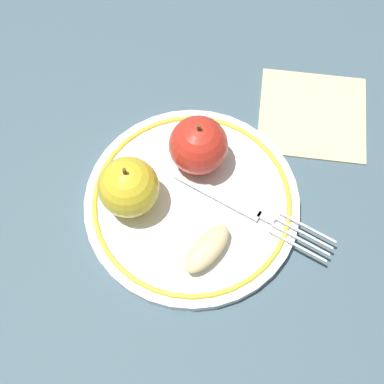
{
  "coord_description": "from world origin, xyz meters",
  "views": [
    {
      "loc": [
        -0.23,
        0.04,
        0.54
      ],
      "look_at": [
        -0.0,
        -0.01,
        0.04
      ],
      "focal_mm": 50.0,
      "sensor_mm": 36.0,
      "label": 1
    }
  ],
  "objects_px": {
    "plate": "(192,203)",
    "apple_second_whole": "(198,145)",
    "fork": "(246,207)",
    "apple_red_whole": "(129,187)",
    "apple_slice_front": "(207,249)",
    "napkin_folded": "(313,114)"
  },
  "relations": [
    {
      "from": "plate",
      "to": "apple_slice_front",
      "type": "height_order",
      "value": "apple_slice_front"
    },
    {
      "from": "apple_red_whole",
      "to": "napkin_folded",
      "type": "distance_m",
      "value": 0.25
    },
    {
      "from": "fork",
      "to": "apple_slice_front",
      "type": "bearing_deg",
      "value": -99.52
    },
    {
      "from": "apple_second_whole",
      "to": "plate",
      "type": "bearing_deg",
      "value": 160.23
    },
    {
      "from": "apple_slice_front",
      "to": "napkin_folded",
      "type": "height_order",
      "value": "apple_slice_front"
    },
    {
      "from": "apple_red_whole",
      "to": "fork",
      "type": "xyz_separation_m",
      "value": [
        -0.03,
        -0.12,
        -0.03
      ]
    },
    {
      "from": "apple_red_whole",
      "to": "apple_slice_front",
      "type": "xyz_separation_m",
      "value": [
        -0.07,
        -0.07,
        -0.02
      ]
    },
    {
      "from": "plate",
      "to": "apple_second_whole",
      "type": "relative_size",
      "value": 3.27
    },
    {
      "from": "apple_second_whole",
      "to": "napkin_folded",
      "type": "xyz_separation_m",
      "value": [
        0.04,
        -0.15,
        -0.05
      ]
    },
    {
      "from": "apple_second_whole",
      "to": "apple_slice_front",
      "type": "distance_m",
      "value": 0.11
    },
    {
      "from": "apple_second_whole",
      "to": "fork",
      "type": "bearing_deg",
      "value": -150.52
    },
    {
      "from": "apple_red_whole",
      "to": "apple_slice_front",
      "type": "distance_m",
      "value": 0.1
    },
    {
      "from": "apple_second_whole",
      "to": "fork",
      "type": "relative_size",
      "value": 0.47
    },
    {
      "from": "plate",
      "to": "fork",
      "type": "bearing_deg",
      "value": -110.58
    },
    {
      "from": "plate",
      "to": "apple_slice_front",
      "type": "xyz_separation_m",
      "value": [
        -0.06,
        -0.0,
        0.02
      ]
    },
    {
      "from": "apple_slice_front",
      "to": "apple_red_whole",
      "type": "bearing_deg",
      "value": -86.83
    },
    {
      "from": "napkin_folded",
      "to": "plate",
      "type": "bearing_deg",
      "value": 117.4
    },
    {
      "from": "apple_red_whole",
      "to": "napkin_folded",
      "type": "bearing_deg",
      "value": -72.44
    },
    {
      "from": "fork",
      "to": "apple_red_whole",
      "type": "bearing_deg",
      "value": -153.34
    },
    {
      "from": "apple_second_whole",
      "to": "napkin_folded",
      "type": "relative_size",
      "value": 0.57
    },
    {
      "from": "apple_second_whole",
      "to": "fork",
      "type": "distance_m",
      "value": 0.08
    },
    {
      "from": "apple_second_whole",
      "to": "apple_slice_front",
      "type": "height_order",
      "value": "apple_second_whole"
    }
  ]
}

